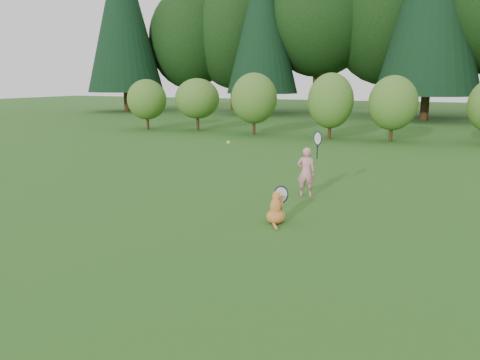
% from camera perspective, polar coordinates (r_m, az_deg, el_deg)
% --- Properties ---
extents(ground, '(100.00, 100.00, 0.00)m').
position_cam_1_polar(ground, '(7.80, -3.78, -6.04)').
color(ground, '#234C15').
rests_on(ground, ground).
extents(shrub_row, '(28.00, 3.00, 2.80)m').
position_cam_1_polar(shrub_row, '(19.87, 14.28, 8.81)').
color(shrub_row, '#457323').
rests_on(shrub_row, ground).
extents(child, '(0.58, 0.37, 1.57)m').
position_cam_1_polar(child, '(9.95, 8.10, 1.12)').
color(child, pink).
rests_on(child, ground).
extents(cat, '(0.40, 0.74, 0.76)m').
position_cam_1_polar(cat, '(8.10, 4.44, -3.25)').
color(cat, '#C57725').
rests_on(cat, ground).
extents(tennis_ball, '(0.08, 0.08, 0.08)m').
position_cam_1_polar(tennis_ball, '(9.23, -1.41, 4.59)').
color(tennis_ball, '#AADF1A').
rests_on(tennis_ball, ground).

